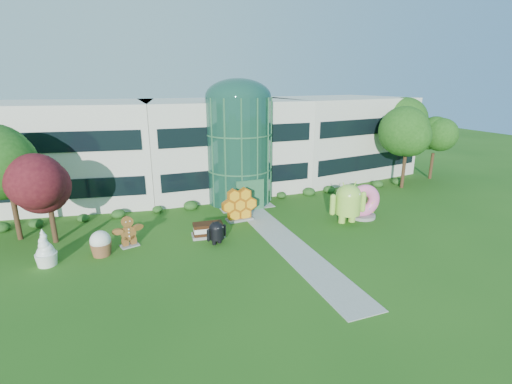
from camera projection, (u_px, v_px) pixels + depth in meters
name	position (u px, v px, depth m)	size (l,w,h in m)	color
ground	(295.00, 251.00, 25.36)	(140.00, 140.00, 0.00)	#215114
building	(221.00, 144.00, 40.14)	(46.00, 15.00, 9.30)	beige
atrium	(239.00, 151.00, 34.70)	(6.00, 6.00, 9.80)	#194738
walkway	(283.00, 239.00, 27.15)	(2.40, 20.00, 0.04)	#9E9E93
tree_red	(50.00, 203.00, 25.90)	(4.00, 4.00, 6.00)	#3F0C14
trees_backdrop	(236.00, 156.00, 35.80)	(52.00, 8.00, 8.40)	#1A4912
android_green	(348.00, 200.00, 30.04)	(3.32, 2.22, 3.77)	#9CD644
android_black	(217.00, 231.00, 26.24)	(1.70, 1.14, 1.93)	black
donut	(363.00, 201.00, 31.26)	(2.84, 1.36, 2.96)	pink
gingerbread	(128.00, 231.00, 25.81)	(2.42, 0.93, 2.23)	brown
ice_cream_sandwich	(208.00, 230.00, 27.58)	(2.39, 1.20, 1.06)	#321B0B
honeycomb	(239.00, 206.00, 30.62)	(3.19, 1.14, 2.51)	#FFA619
froyo	(45.00, 248.00, 23.06)	(1.40, 1.40, 2.40)	white
cupcake	(101.00, 243.00, 24.51)	(1.44, 1.44, 1.73)	white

